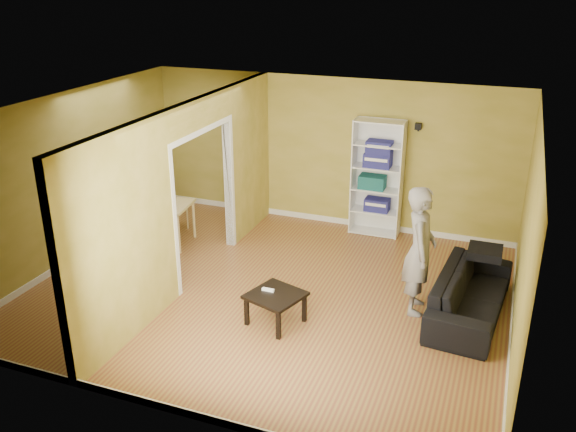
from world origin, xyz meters
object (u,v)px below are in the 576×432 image
object	(u,v)px
chair_left	(119,206)
person	(421,240)
chair_far	(175,205)
chair_near	(136,230)
sofa	(471,288)
bookshelf	(378,177)
dining_table	(156,208)
coffee_table	(276,298)

from	to	relation	value
chair_left	person	bearing A→B (deg)	101.69
chair_left	chair_far	world-z (taller)	chair_left
chair_left	chair_near	world-z (taller)	chair_left
chair_left	chair_near	distance (m)	0.99
sofa	chair_left	xyz separation A→B (m)	(-5.86, 0.60, 0.13)
sofa	bookshelf	distance (m)	2.95
person	chair_far	xyz separation A→B (m)	(-4.38, 1.22, -0.56)
dining_table	chair_near	distance (m)	0.59
bookshelf	dining_table	xyz separation A→B (m)	(-3.28, -1.71, -0.38)
sofa	person	distance (m)	0.94
coffee_table	chair_far	world-z (taller)	chair_far
coffee_table	chair_left	bearing A→B (deg)	154.35
chair_far	chair_near	bearing A→B (deg)	98.46
chair_left	chair_near	xyz separation A→B (m)	(0.76, -0.62, -0.08)
person	chair_far	bearing A→B (deg)	65.50
bookshelf	dining_table	distance (m)	3.72
chair_near	chair_far	bearing A→B (deg)	95.32
sofa	person	size ratio (longest dim) A/B	1.01
dining_table	chair_near	world-z (taller)	chair_near
chair_left	dining_table	bearing A→B (deg)	105.79
sofa	chair_far	xyz separation A→B (m)	(-5.07, 1.10, 0.07)
bookshelf	dining_table	size ratio (longest dim) A/B	1.79
sofa	bookshelf	xyz separation A→B (m)	(-1.79, 2.26, 0.60)
coffee_table	chair_far	distance (m)	3.53
dining_table	sofa	bearing A→B (deg)	-6.20
bookshelf	chair_far	world-z (taller)	bookshelf
chair_far	chair_left	bearing A→B (deg)	42.02
sofa	chair_left	distance (m)	5.89
bookshelf	chair_near	xyz separation A→B (m)	(-3.31, -2.28, -0.55)
chair_near	chair_far	xyz separation A→B (m)	(0.03, 1.12, 0.02)
person	coffee_table	size ratio (longest dim) A/B	3.23
person	dining_table	distance (m)	4.46
bookshelf	chair_near	size ratio (longest dim) A/B	2.22
person	coffee_table	distance (m)	2.01
bookshelf	chair_left	bearing A→B (deg)	-157.85
coffee_table	sofa	bearing A→B (deg)	25.50
person	dining_table	size ratio (longest dim) A/B	1.83
chair_left	chair_far	distance (m)	0.93
dining_table	chair_left	bearing A→B (deg)	176.14
bookshelf	dining_table	bearing A→B (deg)	-152.52
dining_table	chair_left	distance (m)	0.79
person	chair_near	xyz separation A→B (m)	(-4.41, 0.10, -0.57)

